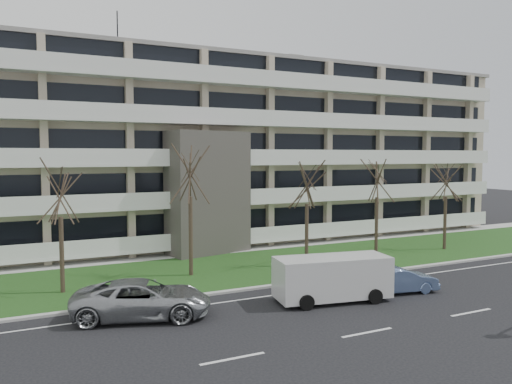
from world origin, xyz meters
TOP-DOWN VIEW (x-y plane):
  - ground at (0.00, 0.00)m, footprint 160.00×160.00m
  - grass_verge at (0.00, 13.00)m, footprint 90.00×10.00m
  - curb at (0.00, 8.00)m, footprint 90.00×0.35m
  - sidewalk at (0.00, 18.50)m, footprint 90.00×2.00m
  - lane_edge_line at (0.00, 6.50)m, footprint 90.00×0.12m
  - apartment_building at (-0.01, 25.32)m, footprint 60.50×15.10m
  - silver_pickup at (-7.84, 5.94)m, footprint 6.67×4.60m
  - blue_sedan at (5.32, 4.06)m, footprint 4.28×2.13m
  - white_van at (1.36, 4.36)m, footprint 6.00×3.08m
  - tree_2 at (-10.70, 11.71)m, footprint 3.61×3.61m
  - tree_3 at (-3.41, 12.36)m, footprint 4.28×4.28m
  - tree_4 at (4.18, 11.49)m, footprint 3.66×3.66m
  - tree_5 at (10.23, 11.89)m, footprint 3.83×3.83m
  - tree_6 at (16.82, 11.84)m, footprint 3.65×3.65m

SIDE VIEW (x-z plane):
  - ground at x=0.00m, z-range 0.00..0.00m
  - lane_edge_line at x=0.00m, z-range 0.00..0.01m
  - grass_verge at x=0.00m, z-range 0.00..0.06m
  - sidewalk at x=0.00m, z-range 0.00..0.08m
  - curb at x=0.00m, z-range 0.00..0.12m
  - blue_sedan at x=5.32m, z-range 0.00..1.35m
  - silver_pickup at x=-7.84m, z-range 0.00..1.69m
  - white_van at x=1.36m, z-range 0.22..2.44m
  - tree_2 at x=-10.70m, z-range 2.00..9.22m
  - tree_6 at x=16.82m, z-range 2.03..9.33m
  - tree_4 at x=4.18m, z-range 2.03..9.35m
  - tree_5 at x=10.23m, z-range 2.13..9.79m
  - tree_3 at x=-3.41m, z-range 2.38..10.94m
  - apartment_building at x=-0.01m, z-range -1.76..16.99m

